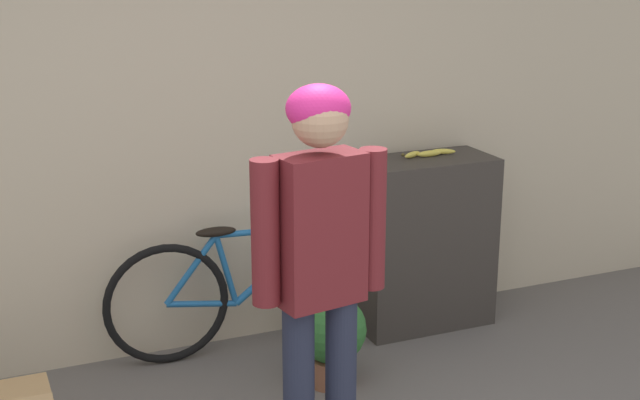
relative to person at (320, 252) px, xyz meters
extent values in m
cube|color=beige|center=(-0.24, 1.50, 0.28)|extent=(8.00, 0.06, 2.60)
cube|color=white|center=(0.31, 1.47, -0.67)|extent=(0.08, 0.01, 0.12)
cube|color=#38332D|center=(1.19, 1.25, -0.52)|extent=(0.79, 0.40, 1.01)
cylinder|color=#23283D|center=(-0.09, 0.00, -0.62)|extent=(0.13, 0.13, 0.81)
cylinder|color=#23283D|center=(0.09, 0.00, -0.62)|extent=(0.13, 0.13, 0.81)
cube|color=maroon|center=(0.00, 0.00, 0.09)|extent=(0.37, 0.23, 0.61)
cylinder|color=maroon|center=(-0.23, 0.00, 0.11)|extent=(0.11, 0.11, 0.58)
cylinder|color=maroon|center=(0.23, 0.00, 0.11)|extent=(0.11, 0.11, 0.58)
sphere|color=tan|center=(0.00, 0.00, 0.53)|extent=(0.22, 0.22, 0.22)
ellipsoid|color=#EA2884|center=(0.00, 0.01, 0.57)|extent=(0.25, 0.23, 0.19)
torus|color=black|center=(-0.33, 1.32, -0.68)|extent=(0.68, 0.07, 0.67)
torus|color=black|center=(0.67, 1.27, -0.68)|extent=(0.68, 0.07, 0.67)
cylinder|color=#1E609E|center=(-0.14, 1.31, -0.71)|extent=(0.39, 0.05, 0.08)
cylinder|color=#1E609E|center=(-0.19, 1.31, -0.51)|extent=(0.31, 0.05, 0.38)
cylinder|color=#1E609E|center=(0.00, 1.30, -0.53)|extent=(0.13, 0.04, 0.41)
cylinder|color=#1E609E|center=(0.30, 1.29, -0.54)|extent=(0.53, 0.06, 0.42)
cylinder|color=#1E609E|center=(0.25, 1.29, -0.34)|extent=(0.60, 0.06, 0.05)
cylinder|color=#1E609E|center=(0.61, 1.27, -0.51)|extent=(0.15, 0.04, 0.35)
cylinder|color=#1E609E|center=(0.57, 1.28, -0.32)|extent=(0.07, 0.04, 0.08)
cylinder|color=#1E609E|center=(0.59, 1.28, -0.29)|extent=(0.04, 0.46, 0.02)
ellipsoid|color=black|center=(-0.05, 1.30, -0.31)|extent=(0.22, 0.09, 0.05)
ellipsoid|color=#EAD64C|center=(1.22, 1.28, 0.00)|extent=(0.16, 0.04, 0.04)
ellipsoid|color=#EAD64C|center=(1.12, 1.30, 0.00)|extent=(0.14, 0.09, 0.03)
ellipsoid|color=#EAD64C|center=(1.33, 1.30, 0.00)|extent=(0.14, 0.09, 0.03)
sphere|color=brown|center=(1.07, 1.31, 0.00)|extent=(0.02, 0.02, 0.02)
cylinder|color=brown|center=(0.39, 0.77, -0.95)|extent=(0.25, 0.25, 0.15)
sphere|color=#2D6B2D|center=(0.39, 0.77, -0.72)|extent=(0.36, 0.36, 0.36)
camera|label=1|loc=(-1.29, -3.04, 1.18)|focal=50.00mm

